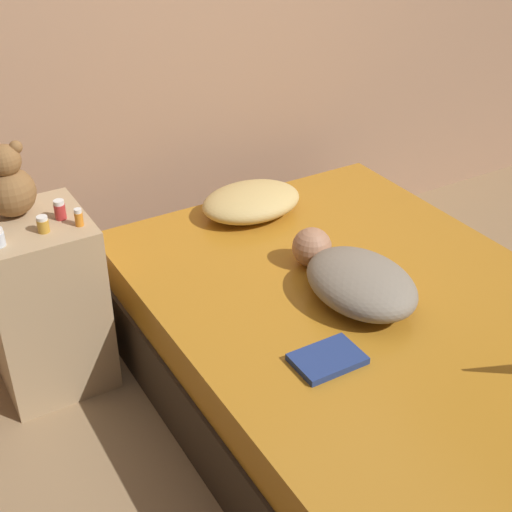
{
  "coord_description": "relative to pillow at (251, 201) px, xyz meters",
  "views": [
    {
      "loc": [
        -1.43,
        -1.57,
        1.97
      ],
      "look_at": [
        -0.35,
        0.26,
        0.66
      ],
      "focal_mm": 50.0,
      "sensor_mm": 36.0,
      "label": 1
    }
  ],
  "objects": [
    {
      "name": "pillow",
      "position": [
        0.0,
        0.0,
        0.0
      ],
      "size": [
        0.45,
        0.33,
        0.13
      ],
      "color": "tan",
      "rests_on": "bed"
    },
    {
      "name": "bed",
      "position": [
        0.04,
        -0.82,
        -0.3
      ],
      "size": [
        1.45,
        2.08,
        0.48
      ],
      "color": "#2D2319",
      "rests_on": "ground_plane"
    },
    {
      "name": "nightstand",
      "position": [
        -0.95,
        -0.03,
        -0.18
      ],
      "size": [
        0.41,
        0.43,
        0.72
      ],
      "color": "tan",
      "rests_on": "ground_plane"
    },
    {
      "name": "bottle_red",
      "position": [
        -0.84,
        -0.06,
        0.21
      ],
      "size": [
        0.04,
        0.04,
        0.07
      ],
      "color": "#B72D2D",
      "rests_on": "nightstand"
    },
    {
      "name": "book",
      "position": [
        -0.29,
        -0.99,
        -0.05
      ],
      "size": [
        0.22,
        0.16,
        0.02
      ],
      "rotation": [
        0.0,
        0.0,
        -0.01
      ],
      "color": "navy",
      "rests_on": "bed"
    },
    {
      "name": "bottle_amber",
      "position": [
        -0.92,
        -0.13,
        0.21
      ],
      "size": [
        0.04,
        0.04,
        0.06
      ],
      "color": "gold",
      "rests_on": "nightstand"
    },
    {
      "name": "teddy_bear",
      "position": [
        -0.98,
        0.06,
        0.3
      ],
      "size": [
        0.18,
        0.18,
        0.28
      ],
      "color": "brown",
      "rests_on": "nightstand"
    },
    {
      "name": "person_lying",
      "position": [
        0.0,
        -0.74,
        0.02
      ],
      "size": [
        0.36,
        0.61,
        0.16
      ],
      "rotation": [
        0.0,
        0.0,
        0.02
      ],
      "color": "gray",
      "rests_on": "bed"
    },
    {
      "name": "ground_plane",
      "position": [
        0.04,
        -0.82,
        -0.54
      ],
      "size": [
        12.0,
        12.0,
        0.0
      ],
      "primitive_type": "plane",
      "color": "#937551"
    },
    {
      "name": "bottle_orange",
      "position": [
        -0.8,
        -0.15,
        0.21
      ],
      "size": [
        0.03,
        0.03,
        0.07
      ],
      "color": "orange",
      "rests_on": "nightstand"
    }
  ]
}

